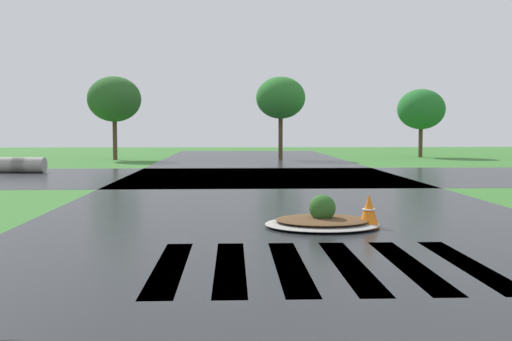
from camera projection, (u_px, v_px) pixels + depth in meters
name	position (u px, v px, depth m)	size (l,w,h in m)	color
asphalt_roadway	(290.00, 219.00, 13.66)	(11.69, 80.00, 0.01)	#232628
asphalt_cross_road	(264.00, 176.00, 25.49)	(90.00, 10.52, 0.01)	#232628
crosswalk_stripes	(320.00, 265.00, 9.00)	(4.95, 3.55, 0.01)	white
median_island	(322.00, 220.00, 12.53)	(2.40, 2.03, 0.68)	#9E9B93
drainage_pipe_stack	(20.00, 165.00, 27.55)	(2.32, 0.91, 0.72)	#9E9B93
traffic_cone	(369.00, 211.00, 12.42)	(0.44, 0.44, 0.69)	orange
background_treeline	(266.00, 103.00, 39.99)	(46.02, 5.94, 5.41)	#4C3823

